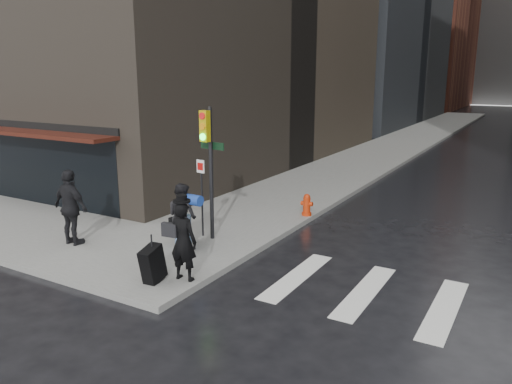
# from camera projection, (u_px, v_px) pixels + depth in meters

# --- Properties ---
(ground) EXTENTS (140.00, 140.00, 0.00)m
(ground) POSITION_uv_depth(u_px,v_px,m) (150.00, 262.00, 12.23)
(ground) COLOR black
(ground) RESTS_ON ground
(sidewalk_left) EXTENTS (4.00, 50.00, 0.15)m
(sidewalk_left) POSITION_uv_depth(u_px,v_px,m) (413.00, 138.00, 34.91)
(sidewalk_left) COLOR slate
(sidewalk_left) RESTS_ON ground
(crosswalk) EXTENTS (8.50, 3.00, 0.01)m
(crosswalk) POSITION_uv_depth(u_px,v_px,m) (489.00, 319.00, 9.40)
(crosswalk) COLOR silver
(crosswalk) RESTS_ON ground
(bldg_left_far) EXTENTS (22.00, 20.00, 26.00)m
(bldg_left_far) POSITION_uv_depth(u_px,v_px,m) (384.00, 9.00, 67.68)
(bldg_left_far) COLOR brown
(bldg_left_far) RESTS_ON ground
(storefront) EXTENTS (8.40, 1.11, 2.83)m
(storefront) POSITION_uv_depth(u_px,v_px,m) (29.00, 155.00, 16.83)
(storefront) COLOR black
(storefront) RESTS_ON ground
(man_overcoat) EXTENTS (0.99, 1.04, 1.92)m
(man_overcoat) POSITION_uv_depth(u_px,v_px,m) (177.00, 245.00, 10.62)
(man_overcoat) COLOR black
(man_overcoat) RESTS_ON ground
(man_jeans) EXTENTS (1.19, 0.86, 1.70)m
(man_jeans) POSITION_uv_depth(u_px,v_px,m) (183.00, 216.00, 12.58)
(man_jeans) COLOR black
(man_jeans) RESTS_ON ground
(man_greycoat) EXTENTS (1.18, 0.53, 1.99)m
(man_greycoat) POSITION_uv_depth(u_px,v_px,m) (71.00, 207.00, 12.84)
(man_greycoat) COLOR black
(man_greycoat) RESTS_ON ground
(traffic_light) EXTENTS (0.88, 0.46, 3.53)m
(traffic_light) POSITION_uv_depth(u_px,v_px,m) (208.00, 155.00, 12.96)
(traffic_light) COLOR black
(traffic_light) RESTS_ON ground
(fire_hydrant) EXTENTS (0.38, 0.30, 0.69)m
(fire_hydrant) POSITION_uv_depth(u_px,v_px,m) (307.00, 206.00, 15.64)
(fire_hydrant) COLOR #B92B0B
(fire_hydrant) RESTS_ON ground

